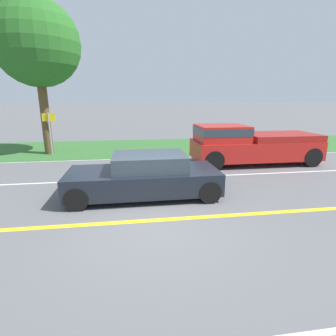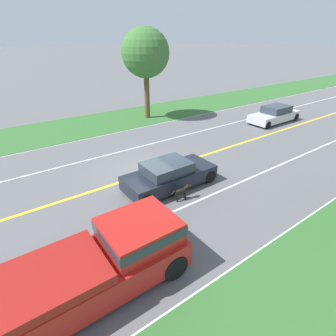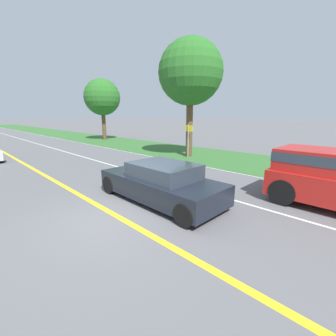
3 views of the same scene
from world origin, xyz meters
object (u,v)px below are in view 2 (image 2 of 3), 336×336
Objects in this scene: ego_car at (169,175)px; oncoming_car at (275,115)px; roadside_tree_left_near at (146,53)px; dog at (182,191)px; pickup_truck at (97,264)px.

ego_car is 0.94× the size of oncoming_car.
roadside_tree_left_near reaches higher than oncoming_car.
dog is at bearing -8.98° from ego_car.
roadside_tree_left_near is at bearing 153.12° from ego_car.
roadside_tree_left_near is (-10.76, 5.45, 4.65)m from ego_car.
ego_car is at bearing 124.91° from pickup_truck.
ego_car is 4.33× the size of dog.
pickup_truck is 1.18× the size of oncoming_car.
roadside_tree_left_near is at bearing 163.21° from dog.
oncoming_car is (-4.72, 13.62, 0.17)m from dog.
roadside_tree_left_near is (-7.30, -7.97, 4.64)m from oncoming_car.
roadside_tree_left_near reaches higher than ego_car.
dog is at bearing -25.19° from roadside_tree_left_near.
pickup_truck is 18.16m from roadside_tree_left_near.
pickup_truck is at bearing -55.09° from ego_car.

